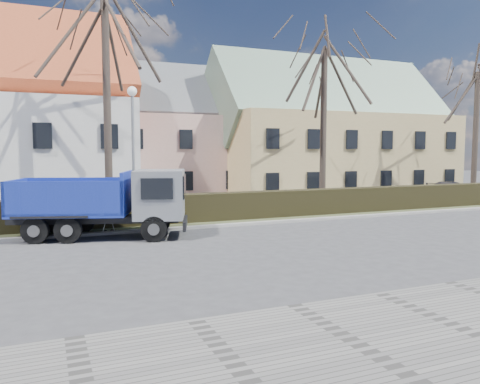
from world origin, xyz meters
name	(u,v)px	position (x,y,z in m)	size (l,w,h in m)	color
ground	(205,252)	(0.00, 0.00, 0.00)	(120.00, 120.00, 0.00)	#3C3C3E
sidewalk_near	(368,353)	(0.00, -8.50, 0.04)	(80.00, 5.00, 0.08)	slate
curb_far	(171,229)	(0.00, 4.60, 0.06)	(80.00, 0.30, 0.12)	#9F9C96
grass_strip	(162,224)	(0.00, 6.20, 0.05)	(80.00, 3.00, 0.10)	#3B4225
hedge	(163,211)	(0.00, 6.00, 0.65)	(60.00, 0.90, 1.30)	black
building_pink	(171,142)	(4.00, 20.00, 4.00)	(10.80, 8.80, 8.00)	#DAA89A
building_yellow	(329,139)	(16.00, 17.00, 4.25)	(18.80, 10.80, 8.50)	tan
tree_1	(107,87)	(-2.00, 8.50, 6.33)	(9.20, 9.20, 12.65)	#362C25
tree_2	(324,113)	(10.00, 8.50, 5.50)	(8.00, 8.00, 11.00)	#362C25
tree_3	(476,123)	(22.00, 8.50, 5.23)	(7.60, 7.60, 10.45)	#362C25
dump_truck	(95,203)	(-3.08, 4.07, 1.35)	(6.76, 2.51, 2.71)	navy
streetlight	(133,155)	(-1.08, 7.00, 3.16)	(0.49, 0.49, 6.32)	#A3A3A3
cart_frame	(104,226)	(-2.70, 4.71, 0.32)	(0.70, 0.40, 0.64)	silver
parked_car_b	(450,190)	(21.28, 9.79, 0.61)	(1.71, 4.20, 1.22)	#31303A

